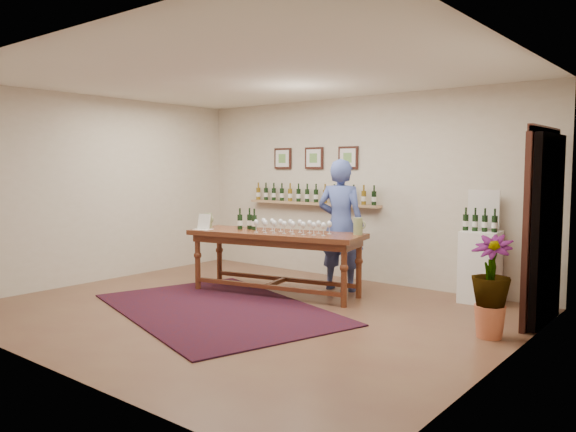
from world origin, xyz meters
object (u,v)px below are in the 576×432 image
Objects in this scene: potted_plant at (491,286)px; display_pedestal at (480,267)px; person at (341,225)px; tasting_table at (276,241)px.

display_pedestal is at bearing 113.31° from potted_plant.
potted_plant is 2.62m from person.
display_pedestal is 0.50× the size of person.
person reaches higher than tasting_table.
display_pedestal reaches higher than potted_plant.
tasting_table is at bearing -151.17° from display_pedestal.
person is at bearing 159.18° from potted_plant.
tasting_table is at bearing 177.05° from potted_plant.
display_pedestal is 1.93m from person.
potted_plant is at bearing 145.97° from person.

